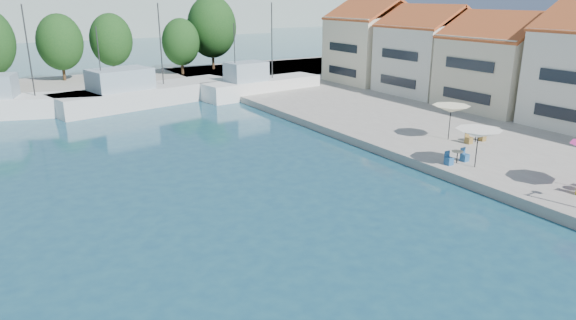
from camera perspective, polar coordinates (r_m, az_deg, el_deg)
quay_right at (r=48.34m, az=23.43°, el=4.18°), size 32.00×92.00×0.60m
quay_far at (r=65.46m, az=-23.26°, el=7.42°), size 90.00×16.00×0.60m
hill_east at (r=186.00m, az=-13.90°, el=15.88°), size 140.00×40.00×12.00m
building_04 at (r=50.94m, az=22.69°, el=10.31°), size 9.00×8.80×9.20m
building_05 at (r=56.70m, az=15.35°, el=11.90°), size 8.40×8.80×9.70m
building_06 at (r=63.22m, az=9.37°, el=13.04°), size 9.00×8.80×10.20m
trawler_02 at (r=52.90m, az=-28.18°, el=5.46°), size 15.41×8.06×10.20m
trawler_03 at (r=53.88m, az=-15.76°, el=7.08°), size 19.15×8.66×10.20m
trawler_04 at (r=56.63m, az=-3.18°, el=8.21°), size 14.07×5.25×10.20m
tree_05 at (r=68.65m, az=-24.02°, el=11.87°), size 5.35×5.35×7.93m
tree_06 at (r=70.74m, az=-19.06°, el=12.51°), size 5.30×5.30×7.84m
tree_07 at (r=69.81m, az=-11.82°, el=12.71°), size 4.85×4.85×7.18m
tree_08 at (r=73.97m, az=-8.48°, el=14.43°), size 6.77×6.77×10.02m
umbrella_white at (r=32.31m, az=20.41°, el=2.79°), size 2.72×2.72×2.35m
umbrella_cream at (r=38.15m, az=17.66°, el=5.43°), size 2.64×2.64×2.48m
cafe_table_02 at (r=33.25m, az=18.26°, el=0.16°), size 1.82×0.70×0.76m
cafe_table_03 at (r=38.46m, az=20.12°, el=2.29°), size 1.82×0.70×0.76m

